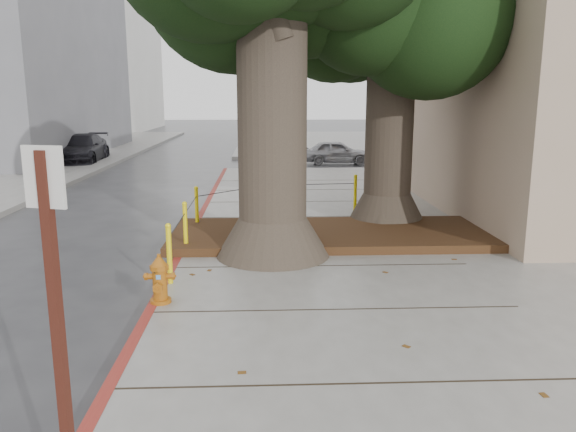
# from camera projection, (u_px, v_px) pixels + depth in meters

# --- Properties ---
(ground) EXTENTS (140.00, 140.00, 0.00)m
(ground) POSITION_uv_depth(u_px,v_px,m) (299.00, 320.00, 7.55)
(ground) COLOR #28282B
(ground) RESTS_ON ground
(sidewalk_far) EXTENTS (16.00, 20.00, 0.15)m
(sidewalk_far) POSITION_uv_depth(u_px,v_px,m) (361.00, 142.00, 37.11)
(sidewalk_far) COLOR slate
(sidewalk_far) RESTS_ON ground
(curb_red) EXTENTS (0.14, 26.00, 0.16)m
(curb_red) POSITION_uv_depth(u_px,v_px,m) (177.00, 263.00, 9.90)
(curb_red) COLOR maroon
(curb_red) RESTS_ON ground
(planter_bed) EXTENTS (6.40, 2.60, 0.16)m
(planter_bed) POSITION_uv_depth(u_px,v_px,m) (331.00, 234.00, 11.36)
(planter_bed) COLOR black
(planter_bed) RESTS_ON sidewalk_main
(building_far_white) EXTENTS (12.00, 18.00, 15.00)m
(building_far_white) POSITION_uv_depth(u_px,v_px,m) (75.00, 44.00, 49.27)
(building_far_white) COLOR silver
(building_far_white) RESTS_ON ground
(building_side_white) EXTENTS (10.00, 10.00, 9.00)m
(building_side_white) POSITION_uv_depth(u_px,v_px,m) (545.00, 70.00, 32.71)
(building_side_white) COLOR silver
(building_side_white) RESTS_ON ground
(bollard_ring) EXTENTS (3.79, 5.39, 0.95)m
(bollard_ring) POSITION_uv_depth(u_px,v_px,m) (244.00, 209.00, 11.66)
(bollard_ring) COLOR yellow
(bollard_ring) RESTS_ON sidewalk_main
(fire_hydrant) EXTENTS (0.36, 0.32, 0.70)m
(fire_hydrant) POSITION_uv_depth(u_px,v_px,m) (160.00, 279.00, 7.73)
(fire_hydrant) COLOR #AF5D11
(fire_hydrant) RESTS_ON sidewalk_main
(signpost) EXTENTS (0.25, 0.09, 2.54)m
(signpost) POSITION_uv_depth(u_px,v_px,m) (58.00, 333.00, 3.30)
(signpost) COLOR #471911
(signpost) RESTS_ON sidewalk_main
(car_silver) EXTENTS (3.18, 1.44, 1.06)m
(car_silver) POSITION_uv_depth(u_px,v_px,m) (337.00, 152.00, 25.24)
(car_silver) COLOR #95959A
(car_silver) RESTS_ON ground
(car_red) EXTENTS (3.92, 1.81, 1.25)m
(car_red) POSITION_uv_depth(u_px,v_px,m) (496.00, 149.00, 25.74)
(car_red) COLOR #9C260E
(car_red) RESTS_ON ground
(car_dark) EXTENTS (2.09, 4.64, 1.32)m
(car_dark) POSITION_uv_depth(u_px,v_px,m) (81.00, 149.00, 25.36)
(car_dark) COLOR black
(car_dark) RESTS_ON ground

